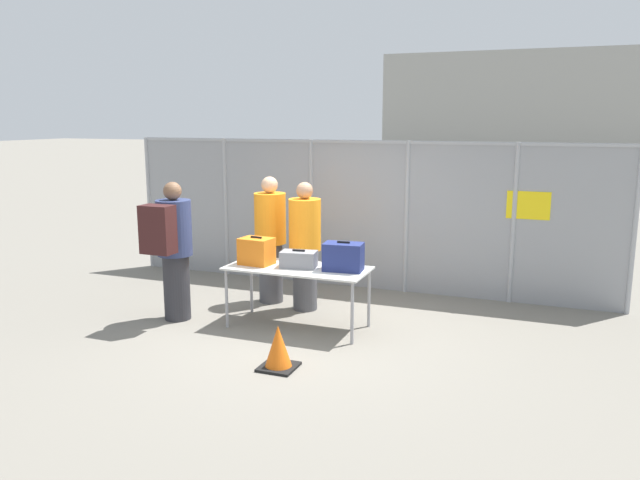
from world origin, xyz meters
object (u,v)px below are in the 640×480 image
inspection_table (298,272)px  suitcase_orange (257,251)px  security_worker_far (270,238)px  utility_trailer (455,239)px  suitcase_grey (299,259)px  suitcase_navy (343,257)px  traveler_hooded (172,246)px  traffic_cone (278,349)px  security_worker_near (305,245)px

inspection_table → suitcase_orange: (-0.57, -0.03, 0.23)m
security_worker_far → utility_trailer: security_worker_far is taller
security_worker_far → inspection_table: bearing=144.8°
security_worker_far → suitcase_grey: bearing=145.4°
suitcase_navy → traveler_hooded: 2.29m
traveler_hooded → traffic_cone: bearing=-32.1°
inspection_table → security_worker_near: bearing=105.7°
traffic_cone → security_worker_far: bearing=117.3°
suitcase_navy → security_worker_far: security_worker_far is taller
suitcase_navy → security_worker_far: (-1.42, 0.87, -0.01)m
suitcase_navy → security_worker_near: (-0.81, 0.70, -0.04)m
utility_trailer → suitcase_orange: bearing=-111.8°
traveler_hooded → security_worker_far: traveler_hooded is taller
traveler_hooded → utility_trailer: (2.93, 4.95, -0.60)m
suitcase_orange → suitcase_navy: 1.17m
suitcase_orange → traveler_hooded: 1.13m
suitcase_grey → security_worker_near: security_worker_near is taller
suitcase_grey → security_worker_far: bearing=132.5°
inspection_table → traffic_cone: 1.47m
inspection_table → security_worker_near: size_ratio=1.01×
inspection_table → security_worker_far: 1.26m
inspection_table → security_worker_far: security_worker_far is taller
suitcase_navy → suitcase_orange: bearing=-175.8°
suitcase_orange → suitcase_grey: (0.58, 0.04, -0.07)m
inspection_table → security_worker_near: 0.81m
security_worker_far → security_worker_near: bearing=177.7°
traffic_cone → utility_trailer: bearing=81.0°
suitcase_grey → traveler_hooded: 1.71m
security_worker_near → traffic_cone: 2.28m
suitcase_orange → security_worker_far: 0.98m
suitcase_orange → traffic_cone: suitcase_orange is taller
suitcase_orange → utility_trailer: 5.02m
suitcase_grey → utility_trailer: suitcase_grey is taller
traffic_cone → security_worker_near: bearing=104.8°
security_worker_near → suitcase_orange: bearing=51.8°
suitcase_grey → security_worker_near: 0.78m
inspection_table → utility_trailer: bearing=74.5°
suitcase_navy → traveler_hooded: (-2.25, -0.40, 0.05)m
inspection_table → utility_trailer: inspection_table is taller
security_worker_near → traffic_cone: bearing=91.0°
suitcase_orange → suitcase_navy: suitcase_navy is taller
suitcase_grey → security_worker_near: (-0.22, 0.75, 0.03)m
suitcase_grey → traveler_hooded: size_ratio=0.26×
utility_trailer → suitcase_grey: bearing=-105.4°
suitcase_orange → suitcase_grey: suitcase_orange is taller
security_worker_far → utility_trailer: bearing=-106.9°
suitcase_grey → security_worker_near: size_ratio=0.27×
suitcase_orange → security_worker_near: (0.36, 0.78, -0.03)m
inspection_table → traveler_hooded: 1.71m
security_worker_far → traffic_cone: security_worker_far is taller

